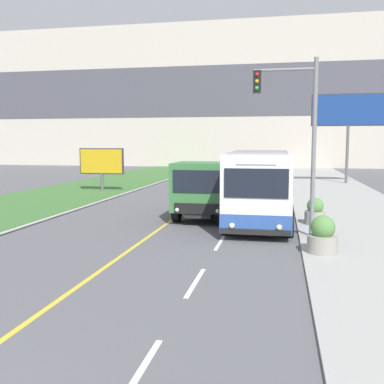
# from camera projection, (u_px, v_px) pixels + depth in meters

# --- Properties ---
(apartment_block_background) EXTENTS (80.00, 8.04, 20.46)m
(apartment_block_background) POSITION_uv_depth(u_px,v_px,m) (250.00, 97.00, 66.35)
(apartment_block_background) COLOR beige
(apartment_block_background) RESTS_ON ground_plane
(city_bus) EXTENTS (2.68, 5.53, 3.15)m
(city_bus) POSITION_uv_depth(u_px,v_px,m) (260.00, 190.00, 18.20)
(city_bus) COLOR white
(city_bus) RESTS_ON ground_plane
(dump_truck) EXTENTS (2.55, 6.44, 2.63)m
(dump_truck) POSITION_uv_depth(u_px,v_px,m) (206.00, 190.00, 20.50)
(dump_truck) COLOR black
(dump_truck) RESTS_ON ground_plane
(traffic_light_mast) EXTENTS (2.28, 0.32, 6.48)m
(traffic_light_mast) POSITION_uv_depth(u_px,v_px,m) (297.00, 126.00, 16.13)
(traffic_light_mast) COLOR slate
(traffic_light_mast) RESTS_ON ground_plane
(billboard_large) EXTENTS (6.07, 0.24, 7.54)m
(billboard_large) POSITION_uv_depth(u_px,v_px,m) (349.00, 113.00, 37.34)
(billboard_large) COLOR #59595B
(billboard_large) RESTS_ON ground_plane
(billboard_small) EXTENTS (3.30, 0.24, 3.09)m
(billboard_small) POSITION_uv_depth(u_px,v_px,m) (102.00, 162.00, 32.32)
(billboard_small) COLOR #59595B
(billboard_small) RESTS_ON ground_plane
(planter_round_near) EXTENTS (0.94, 0.94, 1.18)m
(planter_round_near) POSITION_uv_depth(u_px,v_px,m) (323.00, 236.00, 13.91)
(planter_round_near) COLOR gray
(planter_round_near) RESTS_ON sidewalk_right
(planter_round_second) EXTENTS (0.85, 0.85, 1.12)m
(planter_round_second) POSITION_uv_depth(u_px,v_px,m) (315.00, 212.00, 18.80)
(planter_round_second) COLOR gray
(planter_round_second) RESTS_ON sidewalk_right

